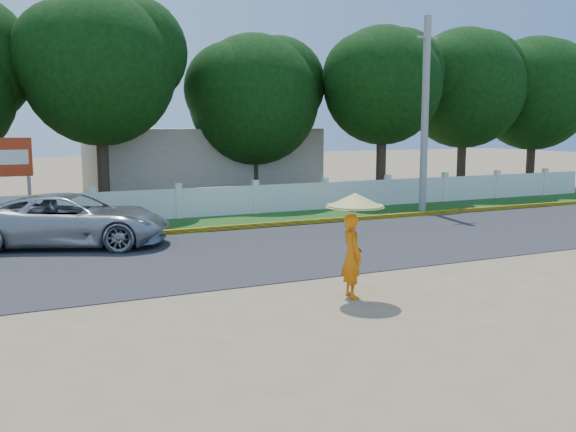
# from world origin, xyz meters

# --- Properties ---
(ground) EXTENTS (120.00, 120.00, 0.00)m
(ground) POSITION_xyz_m (0.00, 0.00, 0.00)
(ground) COLOR #9E8460
(ground) RESTS_ON ground
(road) EXTENTS (60.00, 7.00, 0.02)m
(road) POSITION_xyz_m (0.00, 4.50, 0.01)
(road) COLOR #38383A
(road) RESTS_ON ground
(grass_verge) EXTENTS (60.00, 3.50, 0.03)m
(grass_verge) POSITION_xyz_m (0.00, 9.75, 0.01)
(grass_verge) COLOR #2D601E
(grass_verge) RESTS_ON ground
(curb) EXTENTS (40.00, 0.18, 0.16)m
(curb) POSITION_xyz_m (0.00, 8.05, 0.08)
(curb) COLOR yellow
(curb) RESTS_ON ground
(fence) EXTENTS (40.00, 0.10, 1.10)m
(fence) POSITION_xyz_m (0.00, 11.20, 0.55)
(fence) COLOR silver
(fence) RESTS_ON ground
(building_near) EXTENTS (10.00, 6.00, 3.20)m
(building_near) POSITION_xyz_m (3.00, 18.00, 1.60)
(building_near) COLOR #B7AD99
(building_near) RESTS_ON ground
(utility_pole) EXTENTS (0.28, 0.28, 7.44)m
(utility_pole) POSITION_xyz_m (9.15, 9.00, 3.72)
(utility_pole) COLOR gray
(utility_pole) RESTS_ON ground
(vehicle) EXTENTS (5.90, 4.36, 1.49)m
(vehicle) POSITION_xyz_m (-4.13, 7.38, 0.74)
(vehicle) COLOR #A8ACB0
(vehicle) RESTS_ON ground
(monk_with_parasol) EXTENTS (1.14, 1.14, 2.08)m
(monk_with_parasol) POSITION_xyz_m (0.18, -0.61, 1.35)
(monk_with_parasol) COLOR orange
(monk_with_parasol) RESTS_ON ground
(tree_row) EXTENTS (40.47, 7.67, 8.29)m
(tree_row) POSITION_xyz_m (4.03, 14.31, 4.91)
(tree_row) COLOR #473828
(tree_row) RESTS_ON ground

